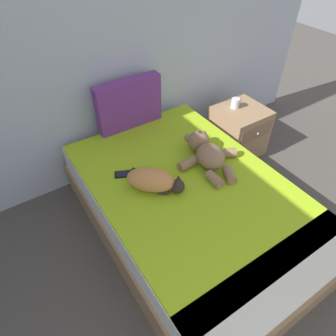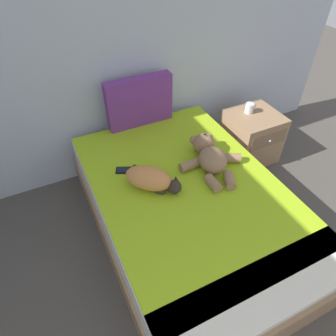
% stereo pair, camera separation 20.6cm
% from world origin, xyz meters
% --- Properties ---
extents(ground_plane, '(10.22, 10.22, 0.00)m').
position_xyz_m(ground_plane, '(2.04, 1.92, 0.00)').
color(ground_plane, '#4C4742').
extents(wall_back, '(4.21, 0.06, 2.47)m').
position_xyz_m(wall_back, '(2.04, 3.87, 1.23)').
color(wall_back, silver).
rests_on(wall_back, ground_plane).
extents(bed, '(1.30, 1.96, 0.51)m').
position_xyz_m(bed, '(1.96, 2.79, 0.25)').
color(bed, '#9E7A56').
rests_on(bed, ground_plane).
extents(patterned_cushion, '(0.58, 0.10, 0.43)m').
position_xyz_m(patterned_cushion, '(1.96, 3.71, 0.72)').
color(patterned_cushion, '#72338C').
rests_on(patterned_cushion, bed).
extents(cat, '(0.38, 0.42, 0.15)m').
position_xyz_m(cat, '(1.72, 2.93, 0.58)').
color(cat, '#D18447').
rests_on(cat, bed).
extents(teddy_bear, '(0.49, 0.57, 0.18)m').
position_xyz_m(teddy_bear, '(2.22, 2.96, 0.59)').
color(teddy_bear, '#937051').
rests_on(teddy_bear, bed).
extents(cell_phone, '(0.16, 0.13, 0.01)m').
position_xyz_m(cell_phone, '(1.62, 3.16, 0.51)').
color(cell_phone, black).
rests_on(cell_phone, bed).
extents(nightstand, '(0.47, 0.48, 0.50)m').
position_xyz_m(nightstand, '(2.99, 3.36, 0.25)').
color(nightstand, '#9E7A56').
rests_on(nightstand, ground_plane).
extents(mug, '(0.12, 0.08, 0.09)m').
position_xyz_m(mug, '(2.96, 3.43, 0.55)').
color(mug, silver).
rests_on(mug, nightstand).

